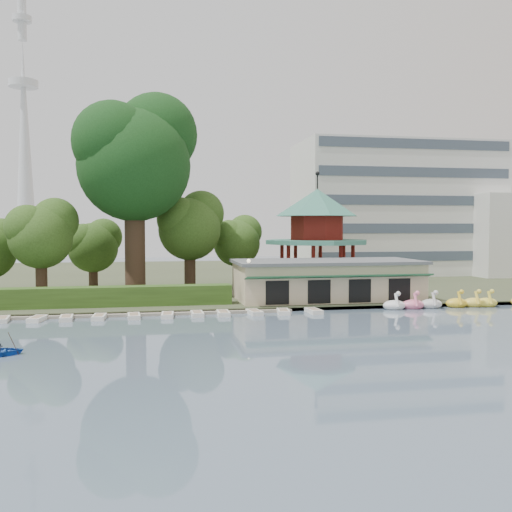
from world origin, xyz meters
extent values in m
plane|color=slate|center=(0.00, 0.00, 0.00)|extent=(220.00, 220.00, 0.00)
cube|color=#424930|center=(0.00, 52.00, 0.20)|extent=(220.00, 70.00, 0.40)
cube|color=gray|center=(0.00, 17.30, 0.15)|extent=(220.00, 0.60, 0.30)
cube|color=gray|center=(-12.00, 17.20, 0.12)|extent=(34.00, 1.60, 0.24)
cube|color=beige|center=(10.00, 22.00, 2.20)|extent=(18.00, 8.00, 3.60)
cube|color=#595B5E|center=(10.00, 22.00, 4.15)|extent=(18.60, 8.60, 0.30)
cube|color=#194C2D|center=(10.00, 17.70, 3.00)|extent=(18.00, 1.59, 0.45)
cylinder|color=beige|center=(12.00, 32.00, 1.00)|extent=(10.40, 10.40, 1.20)
cylinder|color=#387763|center=(12.00, 32.00, 5.85)|extent=(12.40, 12.40, 0.50)
cylinder|color=maroon|center=(12.00, 32.00, 7.50)|extent=(6.40, 6.40, 2.80)
cone|color=#387763|center=(12.00, 32.00, 10.50)|extent=(10.00, 10.00, 3.20)
cylinder|color=black|center=(12.00, 32.00, 13.00)|extent=(0.16, 0.16, 1.80)
cube|color=silver|center=(30.00, 50.00, 10.40)|extent=(30.00, 14.00, 20.00)
cube|color=silver|center=(46.00, 44.00, 6.40)|extent=(14.00, 10.00, 12.00)
cone|color=silver|center=(-42.00, 140.00, 30.00)|extent=(6.00, 6.00, 60.00)
cylinder|color=silver|center=(-42.00, 140.00, 48.00)|extent=(8.00, 8.00, 2.00)
cylinder|color=silver|center=(-42.00, 140.00, 66.00)|extent=(5.20, 5.20, 1.60)
cube|color=#34551C|center=(-15.00, 20.50, 1.30)|extent=(30.00, 2.00, 1.80)
cylinder|color=black|center=(1.50, 19.00, 2.40)|extent=(0.12, 0.12, 4.00)
sphere|color=beige|center=(1.50, 19.00, 4.50)|extent=(0.36, 0.36, 0.36)
cylinder|color=#3A281C|center=(-9.00, 28.00, 5.91)|extent=(2.11, 2.11, 11.01)
sphere|color=#153C15|center=(-9.00, 28.00, 14.05)|extent=(11.70, 11.70, 11.70)
sphere|color=#153C15|center=(-6.66, 29.76, 17.58)|extent=(8.78, 8.78, 8.78)
sphere|color=#153C15|center=(-11.05, 26.83, 16.26)|extent=(8.19, 8.19, 8.19)
cylinder|color=#3A281C|center=(-18.00, 26.00, 2.91)|extent=(1.11, 1.11, 5.02)
sphere|color=#34551C|center=(-18.00, 26.00, 6.63)|extent=(6.17, 6.17, 6.17)
sphere|color=#34551C|center=(-16.77, 26.93, 8.24)|extent=(4.63, 4.63, 4.63)
sphere|color=#34551C|center=(-19.08, 25.38, 7.63)|extent=(4.32, 4.32, 4.32)
sphere|color=#34551C|center=(-22.83, 30.88, 6.36)|extent=(4.40, 4.40, 4.40)
cylinder|color=#3A281C|center=(-3.00, 32.00, 3.21)|extent=(1.27, 1.27, 5.62)
sphere|color=#34551C|center=(-3.00, 32.00, 7.37)|extent=(7.06, 7.06, 7.06)
sphere|color=#34551C|center=(-1.59, 33.06, 9.17)|extent=(5.30, 5.30, 5.30)
sphere|color=#34551C|center=(-4.24, 31.29, 8.49)|extent=(4.94, 4.94, 4.94)
cylinder|color=#3A281C|center=(3.00, 36.00, 2.51)|extent=(1.03, 1.03, 4.23)
sphere|color=#34551C|center=(3.00, 36.00, 5.64)|extent=(5.71, 5.71, 5.71)
sphere|color=#34551C|center=(4.14, 36.86, 7.00)|extent=(4.28, 4.28, 4.28)
sphere|color=#34551C|center=(2.00, 35.43, 6.49)|extent=(3.99, 3.99, 3.99)
cylinder|color=#3A281C|center=(-14.00, 36.00, 2.34)|extent=(1.04, 1.04, 3.88)
sphere|color=#34551C|center=(-14.00, 36.00, 5.21)|extent=(5.80, 5.80, 5.80)
sphere|color=#34551C|center=(-12.84, 36.87, 6.46)|extent=(4.35, 4.35, 4.35)
sphere|color=#34551C|center=(-15.02, 35.42, 5.99)|extent=(4.06, 4.06, 4.06)
ellipsoid|color=white|center=(14.78, 16.46, 0.35)|extent=(2.16, 1.44, 0.99)
cylinder|color=white|center=(14.78, 15.91, 0.90)|extent=(0.26, 0.79, 1.29)
sphere|color=white|center=(14.78, 15.61, 1.55)|extent=(0.44, 0.44, 0.44)
ellipsoid|color=pink|center=(16.71, 16.56, 0.35)|extent=(2.16, 1.44, 0.99)
cylinder|color=pink|center=(16.71, 16.01, 0.90)|extent=(0.26, 0.79, 1.29)
sphere|color=pink|center=(16.71, 15.71, 1.55)|extent=(0.44, 0.44, 0.44)
ellipsoid|color=silver|center=(18.60, 16.65, 0.35)|extent=(2.16, 1.44, 0.99)
cylinder|color=silver|center=(18.60, 16.10, 0.90)|extent=(0.26, 0.79, 1.29)
sphere|color=silver|center=(18.60, 15.80, 1.55)|extent=(0.44, 0.44, 0.44)
ellipsoid|color=yellow|center=(21.30, 16.77, 0.35)|extent=(2.16, 1.44, 0.99)
cylinder|color=yellow|center=(21.30, 16.22, 0.90)|extent=(0.26, 0.79, 1.29)
sphere|color=yellow|center=(21.30, 15.92, 1.55)|extent=(0.44, 0.44, 0.44)
ellipsoid|color=yellow|center=(23.07, 16.72, 0.35)|extent=(2.16, 1.44, 0.99)
cylinder|color=yellow|center=(23.07, 16.17, 0.90)|extent=(0.26, 0.79, 1.29)
sphere|color=yellow|center=(23.07, 15.87, 1.55)|extent=(0.44, 0.44, 0.44)
ellipsoid|color=yellow|center=(24.28, 16.52, 0.35)|extent=(2.16, 1.44, 0.99)
cylinder|color=yellow|center=(24.28, 15.97, 0.90)|extent=(0.26, 0.79, 1.29)
sphere|color=yellow|center=(24.28, 15.67, 1.55)|extent=(0.44, 0.44, 0.44)
cube|color=white|center=(-19.29, 15.84, 0.18)|extent=(1.22, 2.39, 0.36)
cube|color=white|center=(-16.56, 15.64, 0.18)|extent=(1.37, 2.43, 0.36)
cube|color=white|center=(-14.29, 15.62, 0.18)|extent=(1.15, 2.36, 0.36)
cube|color=white|center=(-11.69, 15.71, 0.18)|extent=(1.12, 2.35, 0.36)
cube|color=white|center=(-8.87, 15.66, 0.18)|extent=(1.12, 2.35, 0.36)
cube|color=white|center=(-6.08, 15.67, 0.18)|extent=(1.14, 2.36, 0.36)
cube|color=white|center=(-3.55, 15.94, 0.18)|extent=(1.03, 2.31, 0.36)
cube|color=white|center=(-1.30, 15.81, 0.18)|extent=(1.03, 2.31, 0.36)
cube|color=white|center=(1.46, 15.88, 0.18)|extent=(1.24, 2.39, 0.36)
cube|color=white|center=(4.03, 15.75, 0.18)|extent=(1.28, 2.41, 0.36)
cube|color=white|center=(6.78, 15.62, 0.18)|extent=(1.17, 2.37, 0.36)
cylinder|color=#3A281C|center=(-15.49, 3.09, 0.35)|extent=(0.94, 0.29, 2.01)
camera|label=1|loc=(-7.61, -32.83, 7.71)|focal=40.00mm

